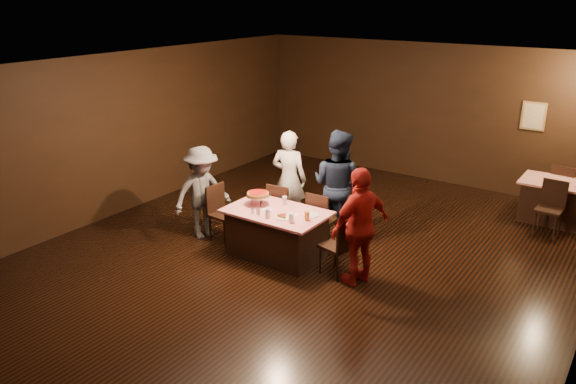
% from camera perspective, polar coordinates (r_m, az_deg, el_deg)
% --- Properties ---
extents(room, '(10.00, 10.04, 3.02)m').
position_cam_1_polar(room, '(8.28, 1.65, 6.53)').
color(room, black).
rests_on(room, ground).
extents(main_table, '(1.60, 1.00, 0.77)m').
position_cam_1_polar(main_table, '(8.97, -1.16, -4.22)').
color(main_table, red).
rests_on(main_table, ground).
extents(back_table, '(1.30, 0.90, 0.77)m').
position_cam_1_polar(back_table, '(11.41, 25.60, -0.89)').
color(back_table, '#A5190B').
rests_on(back_table, ground).
extents(chair_far_left, '(0.46, 0.46, 0.95)m').
position_cam_1_polar(chair_far_left, '(9.72, -0.52, -1.70)').
color(chair_far_left, black).
rests_on(chair_far_left, ground).
extents(chair_far_right, '(0.43, 0.43, 0.95)m').
position_cam_1_polar(chair_far_right, '(9.32, 3.52, -2.72)').
color(chair_far_right, black).
rests_on(chair_far_right, ground).
extents(chair_end_left, '(0.45, 0.45, 0.95)m').
position_cam_1_polar(chair_end_left, '(9.57, -6.54, -2.18)').
color(chair_end_left, black).
rests_on(chair_end_left, ground).
extents(chair_end_right, '(0.50, 0.50, 0.95)m').
position_cam_1_polar(chair_end_right, '(8.40, 4.99, -5.37)').
color(chair_end_right, black).
rests_on(chair_end_right, ground).
extents(chair_back_near, '(0.44, 0.44, 0.95)m').
position_cam_1_polar(chair_back_near, '(10.72, 25.03, -1.55)').
color(chair_back_near, black).
rests_on(chair_back_near, ground).
extents(chair_back_far, '(0.46, 0.46, 0.95)m').
position_cam_1_polar(chair_back_far, '(11.94, 26.16, 0.36)').
color(chair_back_far, black).
rests_on(chair_back_far, ground).
extents(diner_white_jacket, '(0.71, 0.54, 1.76)m').
position_cam_1_polar(diner_white_jacket, '(9.98, 0.11, 1.35)').
color(diner_white_jacket, silver).
rests_on(diner_white_jacket, ground).
extents(diner_navy_hoodie, '(0.95, 0.75, 1.91)m').
position_cam_1_polar(diner_navy_hoodie, '(9.45, 5.05, 0.67)').
color(diner_navy_hoodie, black).
rests_on(diner_navy_hoodie, ground).
extents(diner_grey_knit, '(0.92, 1.18, 1.61)m').
position_cam_1_polar(diner_grey_knit, '(9.63, -8.73, -0.05)').
color(diner_grey_knit, '#595A5F').
rests_on(diner_grey_knit, ground).
extents(diner_red_shirt, '(0.75, 1.11, 1.75)m').
position_cam_1_polar(diner_red_shirt, '(8.05, 7.36, -3.50)').
color(diner_red_shirt, '#A41B17').
rests_on(diner_red_shirt, ground).
extents(pizza_stand, '(0.38, 0.38, 0.22)m').
position_cam_1_polar(pizza_stand, '(9.02, -3.07, -0.23)').
color(pizza_stand, black).
rests_on(pizza_stand, main_table).
extents(plate_with_slice, '(0.25, 0.25, 0.06)m').
position_cam_1_polar(plate_with_slice, '(8.54, -0.51, -2.50)').
color(plate_with_slice, white).
rests_on(plate_with_slice, main_table).
extents(plate_empty, '(0.25, 0.25, 0.01)m').
position_cam_1_polar(plate_empty, '(8.65, 2.37, -2.34)').
color(plate_empty, white).
rests_on(plate_empty, main_table).
extents(glass_front_left, '(0.08, 0.08, 0.14)m').
position_cam_1_polar(glass_front_left, '(8.55, -2.08, -2.18)').
color(glass_front_left, silver).
rests_on(glass_front_left, main_table).
extents(glass_front_right, '(0.08, 0.08, 0.14)m').
position_cam_1_polar(glass_front_right, '(8.37, 0.34, -2.66)').
color(glass_front_right, silver).
rests_on(glass_front_right, main_table).
extents(glass_amber, '(0.08, 0.08, 0.14)m').
position_cam_1_polar(glass_amber, '(8.45, 1.94, -2.45)').
color(glass_amber, '#BF7F26').
rests_on(glass_amber, main_table).
extents(glass_back, '(0.08, 0.08, 0.14)m').
position_cam_1_polar(glass_back, '(9.05, -0.34, -0.87)').
color(glass_back, silver).
rests_on(glass_back, main_table).
extents(condiments, '(0.17, 0.10, 0.09)m').
position_cam_1_polar(condiments, '(8.69, -3.23, -1.95)').
color(condiments, silver).
rests_on(condiments, main_table).
extents(napkin_center, '(0.19, 0.19, 0.01)m').
position_cam_1_polar(napkin_center, '(8.66, 0.44, -2.33)').
color(napkin_center, white).
rests_on(napkin_center, main_table).
extents(napkin_left, '(0.21, 0.21, 0.01)m').
position_cam_1_polar(napkin_left, '(8.87, -2.16, -1.81)').
color(napkin_left, white).
rests_on(napkin_left, main_table).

